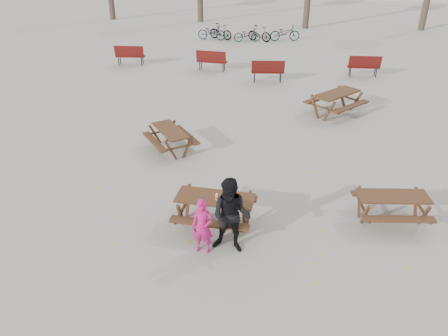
% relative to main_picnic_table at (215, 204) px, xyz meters
% --- Properties ---
extents(ground, '(80.00, 80.00, 0.00)m').
position_rel_main_picnic_table_xyz_m(ground, '(0.00, 0.00, -0.59)').
color(ground, gray).
rests_on(ground, ground).
extents(main_picnic_table, '(1.80, 1.45, 0.78)m').
position_rel_main_picnic_table_xyz_m(main_picnic_table, '(0.00, 0.00, 0.00)').
color(main_picnic_table, '#3D2316').
rests_on(main_picnic_table, ground).
extents(food_tray, '(0.18, 0.11, 0.03)m').
position_rel_main_picnic_table_xyz_m(food_tray, '(0.27, -0.16, 0.21)').
color(food_tray, white).
rests_on(food_tray, main_picnic_table).
extents(bread_roll, '(0.14, 0.06, 0.05)m').
position_rel_main_picnic_table_xyz_m(bread_roll, '(0.27, -0.16, 0.25)').
color(bread_roll, tan).
rests_on(bread_roll, food_tray).
extents(soda_bottle, '(0.07, 0.07, 0.17)m').
position_rel_main_picnic_table_xyz_m(soda_bottle, '(0.06, -0.11, 0.26)').
color(soda_bottle, silver).
rests_on(soda_bottle, main_picnic_table).
extents(child, '(0.48, 0.32, 1.29)m').
position_rel_main_picnic_table_xyz_m(child, '(-0.04, -1.00, 0.06)').
color(child, '#C0186A').
rests_on(child, ground).
extents(adult, '(0.87, 0.69, 1.75)m').
position_rel_main_picnic_table_xyz_m(adult, '(0.54, -0.82, 0.29)').
color(adult, black).
rests_on(adult, ground).
extents(picnic_table_east, '(1.85, 1.60, 0.71)m').
position_rel_main_picnic_table_xyz_m(picnic_table_east, '(4.06, 1.03, -0.23)').
color(picnic_table_east, '#3D2316').
rests_on(picnic_table_east, ground).
extents(picnic_table_north, '(2.06, 2.10, 0.70)m').
position_rel_main_picnic_table_xyz_m(picnic_table_north, '(-2.27, 3.63, -0.24)').
color(picnic_table_north, '#3D2316').
rests_on(picnic_table_north, ground).
extents(picnic_table_far, '(2.46, 2.52, 0.85)m').
position_rel_main_picnic_table_xyz_m(picnic_table_far, '(2.86, 7.87, -0.16)').
color(picnic_table_far, '#3D2316').
rests_on(picnic_table_far, ground).
extents(park_bench_row, '(13.25, 2.47, 1.03)m').
position_rel_main_picnic_table_xyz_m(park_bench_row, '(-1.60, 12.50, -0.07)').
color(park_bench_row, maroon).
rests_on(park_bench_row, ground).
extents(bicycle_row, '(6.48, 1.77, 0.99)m').
position_rel_main_picnic_table_xyz_m(bicycle_row, '(-2.51, 19.67, -0.11)').
color(bicycle_row, black).
rests_on(bicycle_row, ground).
extents(fallen_leaves, '(11.00, 11.00, 0.01)m').
position_rel_main_picnic_table_xyz_m(fallen_leaves, '(0.50, 2.50, -0.58)').
color(fallen_leaves, gold).
rests_on(fallen_leaves, ground).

